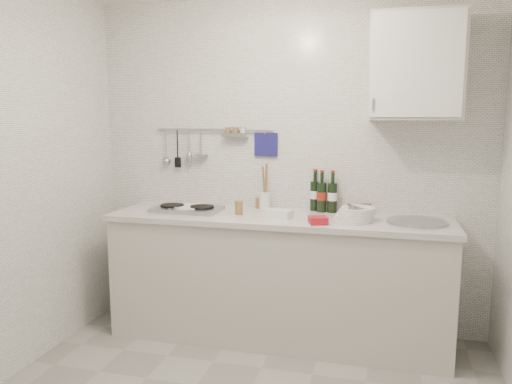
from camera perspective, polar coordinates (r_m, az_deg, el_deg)
back_wall at (r=3.82m, az=3.53°, el=3.00°), size 3.00×0.02×2.50m
counter at (r=3.71m, az=2.59°, el=-10.11°), size 2.44×0.64×0.96m
wall_rail at (r=3.94m, az=-5.13°, el=5.72°), size 0.98×0.09×0.34m
wall_cabinet at (r=3.57m, az=17.77°, el=13.47°), size 0.60×0.38×0.70m
plate_stack_hob at (r=3.79m, az=-7.59°, el=-1.84°), size 0.28×0.28×0.04m
plate_stack_sink at (r=3.45m, az=11.22°, el=-2.53°), size 0.29×0.27×0.10m
wine_bottles at (r=3.74m, az=7.66°, el=0.11°), size 0.21×0.13×0.31m
butter_dish at (r=3.50m, az=2.56°, el=-2.50°), size 0.21×0.14×0.06m
strawberry_punnet at (r=3.33m, az=7.10°, el=-3.23°), size 0.15×0.15×0.05m
utensil_crock at (r=3.82m, az=1.01°, el=-0.74°), size 0.09×0.09×0.35m
jar_a at (r=3.85m, az=0.43°, el=-1.20°), size 0.07×0.07×0.09m
jar_b at (r=3.69m, az=12.54°, el=-1.84°), size 0.07×0.07×0.09m
jar_c at (r=3.67m, az=10.95°, el=-1.95°), size 0.07×0.07×0.08m
jar_d at (r=3.61m, az=-1.97°, el=-1.75°), size 0.06×0.06×0.11m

